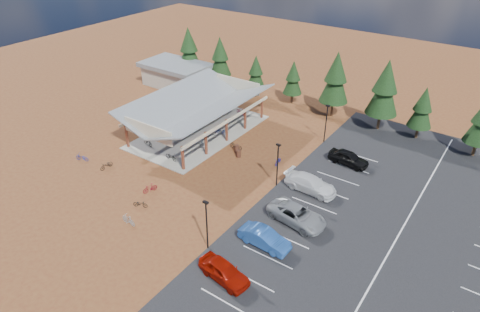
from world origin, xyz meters
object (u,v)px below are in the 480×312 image
bike_13 (128,220)px  bike_4 (171,156)px  trash_bin_0 (237,149)px  car_4 (348,158)px  lamp_post_0 (207,222)px  bike_1 (170,135)px  bike_pavilion (198,106)px  bike_14 (278,161)px  outbuilding (176,74)px  lamp_post_2 (326,121)px  bike_10 (82,157)px  car_1 (264,238)px  bike_8 (106,165)px  lamp_post_1 (278,162)px  trash_bin_1 (239,153)px  car_3 (311,184)px  bike_5 (199,142)px  car_2 (297,215)px  bike_6 (220,130)px  bike_2 (189,121)px  bike_7 (241,111)px  bike_3 (221,108)px  bike_16 (236,146)px  bike_11 (150,188)px  car_0 (224,271)px  bike_0 (148,142)px  bike_12 (140,204)px

bike_13 → bike_4: bearing=-155.3°
trash_bin_0 → car_4: (12.42, 5.12, 0.40)m
lamp_post_0 → bike_1: 21.68m
bike_pavilion → bike_14: size_ratio=12.36×
outbuilding → trash_bin_0: outbuilding is taller
lamp_post_2 → outbuilding: bearing=172.1°
bike_10 → car_1: (25.65, -0.07, 0.40)m
bike_8 → car_4: car_4 is taller
outbuilding → bike_13: 36.31m
lamp_post_1 → bike_8: 19.89m
bike_pavilion → bike_1: bearing=-117.7°
bike_pavilion → bike_4: bearing=-75.3°
trash_bin_1 → car_3: car_3 is taller
bike_pavilion → car_4: bearing=10.3°
bike_5 → car_2: (17.33, -6.34, 0.31)m
outbuilding → bike_6: outbuilding is taller
trash_bin_1 → car_2: bearing=-30.8°
bike_5 → car_1: (16.52, -10.89, 0.29)m
outbuilding → bike_2: 15.14m
bike_10 → bike_14: 23.34m
bike_10 → bike_13: (13.45, -4.98, 0.08)m
bike_10 → car_4: size_ratio=0.35×
bike_1 → bike_7: bike_7 is taller
bike_5 → bike_14: (10.50, 1.81, -0.14)m
bike_pavilion → bike_14: bike_pavilion is taller
bike_2 → bike_5: 6.50m
bike_1 → bike_3: bike_3 is taller
lamp_post_0 → bike_6: bearing=124.2°
bike_pavilion → bike_16: (6.71, -0.96, -3.36)m
bike_4 → car_4: car_4 is taller
bike_13 → bike_11: bearing=-155.1°
bike_14 → outbuilding: bearing=147.7°
car_0 → bike_14: bearing=25.7°
trash_bin_1 → car_3: bearing=-8.0°
lamp_post_2 → bike_0: (-17.89, -13.66, -2.41)m
lamp_post_1 → outbuilding: bearing=151.1°
trash_bin_1 → bike_8: (-11.02, -10.93, 0.01)m
bike_13 → car_1: size_ratio=0.36×
car_4 → bike_13: bearing=154.5°
bike_3 → bike_13: 26.68m
bike_10 → car_3: car_3 is taller
bike_11 → bike_12: size_ratio=1.07×
bike_5 → car_4: (17.24, 6.53, 0.30)m
bike_0 → bike_3: bearing=4.2°
bike_1 → bike_2: bearing=28.3°
bike_5 → bike_7: size_ratio=0.88×
bike_8 → trash_bin_0: bearing=49.6°
lamp_post_2 → car_1: lamp_post_2 is taller
lamp_post_0 → car_3: size_ratio=0.90×
trash_bin_0 → car_4: 13.44m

